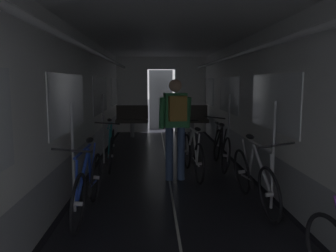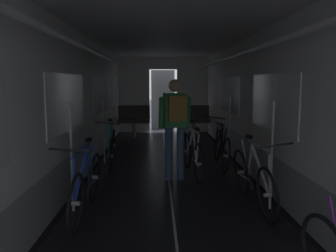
# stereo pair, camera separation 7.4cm
# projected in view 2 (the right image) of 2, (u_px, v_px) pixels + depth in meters

# --- Properties ---
(train_car_shell) EXTENTS (3.14, 12.34, 2.57)m
(train_car_shell) POSITION_uv_depth(u_px,v_px,m) (169.00, 78.00, 5.66)
(train_car_shell) COLOR black
(train_car_shell) RESTS_ON ground
(bench_seat_far_left) EXTENTS (0.98, 0.51, 0.95)m
(bench_seat_far_left) POSITION_uv_depth(u_px,v_px,m) (134.00, 118.00, 10.21)
(bench_seat_far_left) COLOR gray
(bench_seat_far_left) RESTS_ON ground
(bench_seat_far_right) EXTENTS (0.98, 0.51, 0.95)m
(bench_seat_far_right) POSITION_uv_depth(u_px,v_px,m) (193.00, 118.00, 10.27)
(bench_seat_far_right) COLOR gray
(bench_seat_far_right) RESTS_ON ground
(bicycle_blue) EXTENTS (0.44, 1.69, 0.95)m
(bicycle_blue) POSITION_uv_depth(u_px,v_px,m) (86.00, 185.00, 4.18)
(bicycle_blue) COLOR black
(bicycle_blue) RESTS_ON ground
(bicycle_black) EXTENTS (0.44, 1.69, 0.95)m
(bicycle_black) POSITION_uv_depth(u_px,v_px,m) (221.00, 148.00, 6.54)
(bicycle_black) COLOR black
(bicycle_black) RESTS_ON ground
(bicycle_silver) EXTENTS (0.44, 1.69, 0.95)m
(bicycle_silver) POSITION_uv_depth(u_px,v_px,m) (253.00, 178.00, 4.46)
(bicycle_silver) COLOR black
(bicycle_silver) RESTS_ON ground
(bicycle_teal) EXTENTS (0.44, 1.69, 0.95)m
(bicycle_teal) POSITION_uv_depth(u_px,v_px,m) (112.00, 147.00, 6.57)
(bicycle_teal) COLOR black
(bicycle_teal) RESTS_ON ground
(person_cyclist_aisle) EXTENTS (0.55, 0.42, 1.69)m
(person_cyclist_aisle) POSITION_uv_depth(u_px,v_px,m) (175.00, 120.00, 5.59)
(person_cyclist_aisle) COLOR #384C75
(person_cyclist_aisle) RESTS_ON ground
(bicycle_white_in_aisle) EXTENTS (0.44, 1.69, 0.93)m
(bicycle_white_in_aisle) POSITION_uv_depth(u_px,v_px,m) (192.00, 154.00, 5.94)
(bicycle_white_in_aisle) COLOR black
(bicycle_white_in_aisle) RESTS_ON ground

